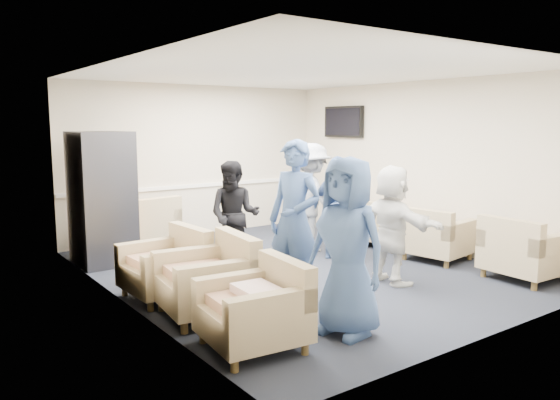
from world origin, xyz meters
TOP-DOWN VIEW (x-y plane):
  - floor at (0.00, 0.00)m, footprint 6.00×6.00m
  - ceiling at (0.00, 0.00)m, footprint 6.00×6.00m
  - back_wall at (0.00, 3.00)m, footprint 5.00×0.02m
  - front_wall at (0.00, -3.00)m, footprint 5.00×0.02m
  - left_wall at (-2.50, 0.00)m, footprint 0.02×6.00m
  - right_wall at (2.50, 0.00)m, footprint 0.02×6.00m
  - chair_rail at (0.00, 2.98)m, footprint 4.98×0.04m
  - tv at (2.44, 1.80)m, footprint 0.10×1.00m
  - armchair_left_near at (-1.96, -1.92)m, footprint 0.93×0.93m
  - armchair_left_mid at (-1.89, -0.91)m, footprint 1.00×1.00m
  - armchair_left_far at (-1.99, -0.07)m, footprint 0.89×0.89m
  - armchair_right_near at (2.02, -2.12)m, footprint 0.92×0.92m
  - armchair_right_midnear at (1.93, -0.81)m, footprint 0.96×0.96m
  - armchair_right_midfar at (2.03, 0.20)m, footprint 0.82×0.82m
  - armchair_right_far at (1.88, 0.90)m, footprint 0.87×0.87m
  - armchair_corner at (-1.40, 2.21)m, footprint 1.09×1.09m
  - vending_machine at (-2.09, 1.94)m, footprint 0.77×0.90m
  - backpack at (-1.64, -0.32)m, footprint 0.35×0.31m
  - pillow at (-1.97, -1.92)m, footprint 0.36×0.46m
  - person_front_left at (-1.09, -2.14)m, footprint 0.71×0.94m
  - person_mid_left at (-0.84, -0.99)m, footprint 0.63×0.78m
  - person_back_left at (-0.71, 0.56)m, footprint 0.92×0.92m
  - person_back_right at (0.83, 0.77)m, footprint 0.65×1.11m
  - person_mid_right at (0.79, 0.10)m, footprint 0.48×0.94m
  - person_front_right at (0.54, -1.21)m, footprint 0.56×1.43m

SIDE VIEW (x-z plane):
  - floor at x=0.00m, z-range 0.00..0.00m
  - backpack at x=-1.64m, z-range 0.01..0.51m
  - armchair_right_midfar at x=2.03m, z-range 0.00..0.65m
  - armchair_right_far at x=1.88m, z-range 0.00..0.66m
  - armchair_left_near at x=-1.96m, z-range 0.00..0.67m
  - armchair_right_midnear at x=1.93m, z-range 0.00..0.68m
  - armchair_left_far at x=-1.99m, z-range 0.00..0.68m
  - armchair_right_near at x=2.02m, z-range 0.00..0.71m
  - armchair_left_mid at x=-1.89m, z-range 0.00..0.72m
  - armchair_corner at x=-1.40m, z-range 0.00..0.76m
  - pillow at x=-1.97m, z-range 0.45..0.57m
  - person_back_left at x=-0.71m, z-range 0.00..1.51m
  - person_front_right at x=0.54m, z-range 0.00..1.51m
  - person_mid_right at x=0.79m, z-range 0.00..1.55m
  - person_back_right at x=0.83m, z-range 0.00..1.71m
  - person_front_left at x=-1.09m, z-range 0.00..1.72m
  - chair_rail at x=0.00m, z-range 0.87..0.93m
  - person_mid_left at x=-0.84m, z-range 0.00..1.84m
  - vending_machine at x=-2.09m, z-range 0.00..1.91m
  - back_wall at x=0.00m, z-range 0.00..2.70m
  - front_wall at x=0.00m, z-range 0.00..2.70m
  - left_wall at x=-2.50m, z-range 0.00..2.70m
  - right_wall at x=2.50m, z-range 0.00..2.70m
  - tv at x=2.44m, z-range 1.76..2.34m
  - ceiling at x=0.00m, z-range 2.70..2.70m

